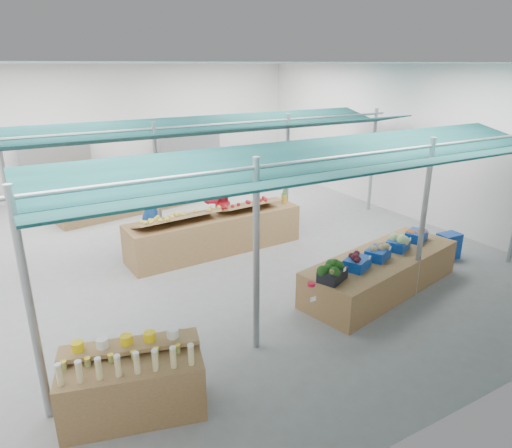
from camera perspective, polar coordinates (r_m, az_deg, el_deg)
The scene contains 23 objects.
floor at distance 10.97m, azimuth -5.81°, elevation -3.13°, with size 13.00×13.00×0.00m, color slate.
hall at distance 11.58m, azimuth -9.23°, elevation 11.50°, with size 13.00×13.00×13.00m.
pole_grid at distance 9.25m, azimuth 2.54°, elevation 4.51°, with size 10.00×4.60×3.00m.
awnings at distance 9.05m, azimuth 2.63°, elevation 10.44°, with size 9.50×7.08×0.30m.
back_shelving_left at distance 15.71m, azimuth -23.59°, elevation 6.08°, with size 2.00×0.50×2.00m, color #B23F33.
back_shelving_right at distance 16.76m, azimuth -8.12°, elevation 8.25°, with size 2.00×0.50×2.00m, color #B23F33.
bottle_shelf at distance 6.22m, azimuth -15.12°, elevation -18.63°, with size 1.87×1.42×1.04m.
veg_counter at distance 9.25m, azimuth 15.44°, elevation -5.85°, with size 3.61×1.20×0.70m, color brown.
fruit_counter at distance 10.71m, azimuth -5.05°, elevation -1.12°, with size 4.16×0.99×0.89m, color brown.
far_counter at distance 14.11m, azimuth -14.80°, elevation 3.24°, with size 4.60×0.92×0.83m, color brown.
crate_stack at distance 11.19m, azimuth 22.90°, elevation -2.55°, with size 0.49×0.35×0.59m, color navy.
vendor_left at distance 11.17m, azimuth -13.09°, elevation 1.41°, with size 0.61×0.40×1.67m, color #164395.
vendor_right at distance 11.77m, azimuth -4.71°, elevation 2.78°, with size 0.81×0.63×1.67m, color #A61421.
crate_broccoli at distance 7.87m, azimuth 9.54°, elevation -5.89°, with size 0.60×0.53×0.35m.
crate_beets at distance 8.40m, azimuth 12.54°, elevation -4.61°, with size 0.60×0.53×0.29m.
crate_celeriac at distance 8.90m, azimuth 15.01°, elevation -3.35°, with size 0.60×0.53×0.31m.
crate_cabbage at distance 9.46m, azimuth 17.37°, elevation -2.12°, with size 0.60×0.53×0.35m.
crate_carrots at distance 10.06m, azimuth 19.42°, elevation -1.36°, with size 0.60×0.53×0.29m.
sparrow at distance 7.65m, azimuth 9.53°, elevation -5.93°, with size 0.12×0.09×0.11m.
pole_ribbon at distance 6.87m, azimuth 6.95°, elevation -7.66°, with size 0.12×0.12×0.28m.
apple_heap_yellow at distance 10.03m, azimuth -9.89°, elevation 0.93°, with size 1.96×0.89×0.27m.
apple_heap_red at distance 10.83m, azimuth -0.95°, elevation 2.60°, with size 1.56×0.85×0.27m.
pineapple at distance 11.38m, azimuth 3.52°, elevation 3.48°, with size 0.14×0.14×0.39m.
Camera 1 is at (-4.03, -9.31, 4.19)m, focal length 32.00 mm.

